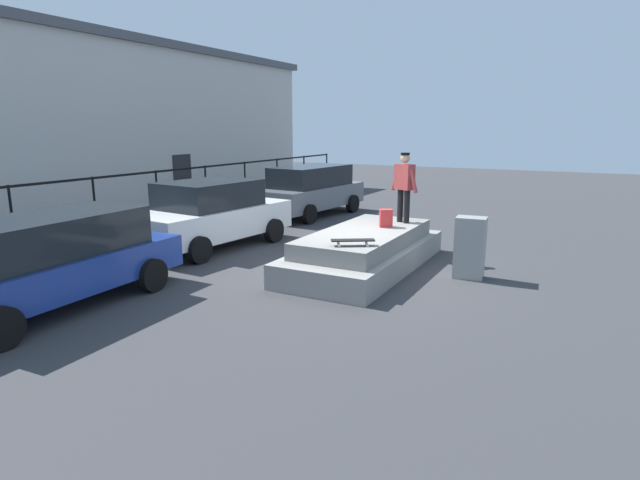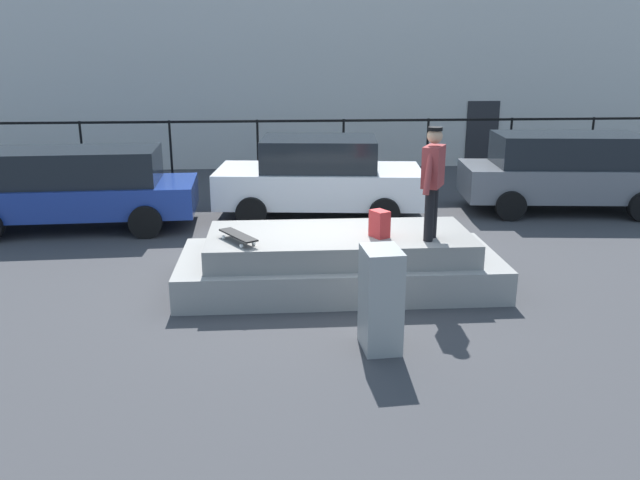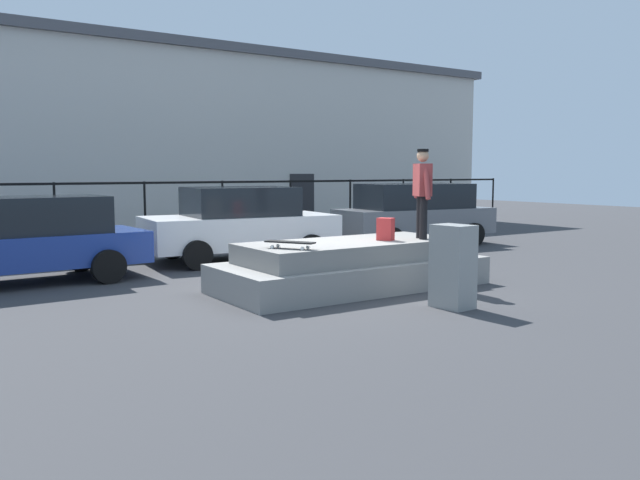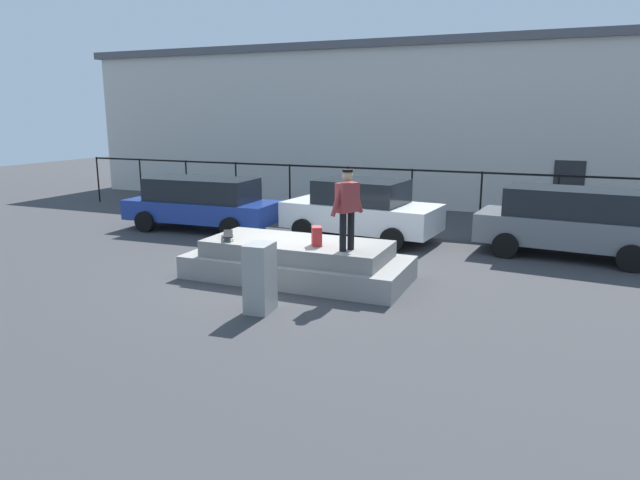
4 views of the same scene
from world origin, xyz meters
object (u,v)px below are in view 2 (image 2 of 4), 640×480
object	(u,v)px
backpack	(380,224)
car_grey_hatchback_far	(566,171)
skateboarder	(433,176)
utility_box	(381,299)
car_white_sedan_mid	(319,177)
skateboard	(238,236)
car_blue_hatchback_near	(75,186)

from	to	relation	value
backpack	car_grey_hatchback_far	bearing A→B (deg)	-75.59
skateboarder	utility_box	size ratio (longest dim) A/B	1.28
utility_box	car_grey_hatchback_far	bearing A→B (deg)	47.35
car_white_sedan_mid	car_grey_hatchback_far	xyz separation A→B (m)	(5.55, 0.08, 0.04)
skateboarder	skateboard	distance (m)	2.95
car_white_sedan_mid	skateboarder	bearing A→B (deg)	-74.70
car_white_sedan_mid	skateboard	bearing A→B (deg)	-107.65
skateboarder	car_blue_hatchback_near	size ratio (longest dim) A/B	0.34
backpack	utility_box	bearing A→B (deg)	142.58
skateboard	utility_box	bearing A→B (deg)	-45.63
skateboarder	car_blue_hatchback_near	distance (m)	7.63
backpack	car_blue_hatchback_near	bearing A→B (deg)	25.24
car_blue_hatchback_near	car_white_sedan_mid	bearing A→B (deg)	6.98
backpack	utility_box	xyz separation A→B (m)	(-0.29, -1.97, -0.41)
skateboard	car_blue_hatchback_near	distance (m)	5.42
skateboarder	car_white_sedan_mid	xyz separation A→B (m)	(-1.31, 4.78, -0.92)
skateboarder	skateboard	bearing A→B (deg)	179.41
car_white_sedan_mid	car_blue_hatchback_near	bearing A→B (deg)	-173.02
backpack	skateboarder	bearing A→B (deg)	-131.07
car_blue_hatchback_near	car_grey_hatchback_far	distance (m)	10.58
skateboarder	car_grey_hatchback_far	size ratio (longest dim) A/B	0.35
skateboard	utility_box	xyz separation A→B (m)	(1.80, -1.84, -0.31)
car_blue_hatchback_near	car_grey_hatchback_far	bearing A→B (deg)	3.77
skateboarder	car_white_sedan_mid	world-z (taller)	skateboarder
skateboarder	car_white_sedan_mid	distance (m)	5.04
car_grey_hatchback_far	backpack	bearing A→B (deg)	-136.55
backpack	car_white_sedan_mid	world-z (taller)	car_white_sedan_mid
car_blue_hatchback_near	backpack	bearing A→B (deg)	-35.71
skateboard	car_grey_hatchback_far	xyz separation A→B (m)	(7.06, 4.84, -0.03)
skateboarder	car_grey_hatchback_far	bearing A→B (deg)	48.93
backpack	utility_box	size ratio (longest dim) A/B	0.32
car_blue_hatchback_near	car_grey_hatchback_far	xyz separation A→B (m)	(10.56, 0.70, 0.05)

